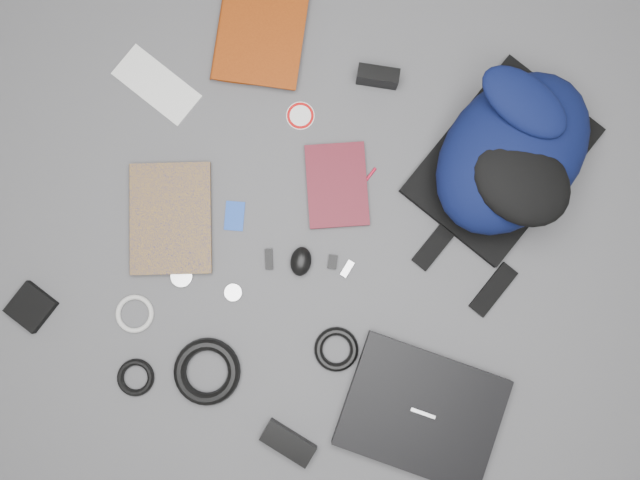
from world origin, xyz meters
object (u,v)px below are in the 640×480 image
(comic_book, at_px, (130,220))
(dvd_case, at_px, (337,185))
(backpack, at_px, (513,153))
(power_brick, at_px, (288,443))
(laptop, at_px, (422,412))
(pouch, at_px, (31,307))
(compact_camera, at_px, (378,77))
(mouse, at_px, (301,261))
(textbook_red, at_px, (218,23))

(comic_book, xyz_separation_m, dvd_case, (0.45, 0.25, -0.00))
(backpack, height_order, power_brick, backpack)
(comic_book, relative_size, power_brick, 2.13)
(laptop, bearing_deg, pouch, -175.42)
(compact_camera, xyz_separation_m, pouch, (-0.60, -0.82, -0.02))
(backpack, bearing_deg, compact_camera, -174.85)
(dvd_case, relative_size, mouse, 2.89)
(textbook_red, distance_m, comic_book, 0.54)
(textbook_red, xyz_separation_m, mouse, (0.40, -0.49, 0.00))
(textbook_red, distance_m, pouch, 0.84)
(laptop, relative_size, power_brick, 2.80)
(textbook_red, relative_size, mouse, 4.05)
(pouch, bearing_deg, power_brick, -7.39)
(compact_camera, bearing_deg, backpack, -25.14)
(comic_book, height_order, pouch, pouch)
(comic_book, bearing_deg, laptop, -34.51)
(laptop, xyz_separation_m, power_brick, (-0.28, -0.18, -0.00))
(backpack, bearing_deg, dvd_case, -132.36)
(backpack, height_order, laptop, backpack)
(pouch, bearing_deg, compact_camera, 53.70)
(pouch, bearing_deg, comic_book, 62.05)
(laptop, bearing_deg, dvd_case, 129.57)
(compact_camera, distance_m, mouse, 0.49)
(backpack, xyz_separation_m, laptop, (0.01, -0.64, -0.08))
(mouse, distance_m, pouch, 0.67)
(backpack, xyz_separation_m, comic_book, (-0.81, -0.45, -0.09))
(backpack, xyz_separation_m, power_brick, (-0.26, -0.82, -0.08))
(power_brick, height_order, pouch, power_brick)
(textbook_red, xyz_separation_m, dvd_case, (0.42, -0.28, -0.01))
(backpack, relative_size, laptop, 1.32)
(comic_book, bearing_deg, dvd_case, 8.09)
(textbook_red, relative_size, pouch, 3.16)
(dvd_case, distance_m, mouse, 0.21)
(comic_book, distance_m, power_brick, 0.67)
(dvd_case, height_order, power_brick, power_brick)
(textbook_red, bearing_deg, laptop, -54.53)
(dvd_case, bearing_deg, compact_camera, 65.50)
(backpack, distance_m, pouch, 1.21)
(backpack, bearing_deg, mouse, -114.17)
(mouse, bearing_deg, dvd_case, 73.67)
(comic_book, bearing_deg, compact_camera, 28.64)
(power_brick, bearing_deg, comic_book, 157.45)
(laptop, bearing_deg, power_brick, -147.73)
(laptop, xyz_separation_m, textbook_red, (-0.80, 0.73, -0.00))
(laptop, distance_m, textbook_red, 1.08)
(backpack, distance_m, power_brick, 0.87)
(compact_camera, height_order, pouch, compact_camera)
(mouse, bearing_deg, compact_camera, 76.27)
(backpack, relative_size, compact_camera, 4.64)
(laptop, height_order, dvd_case, laptop)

